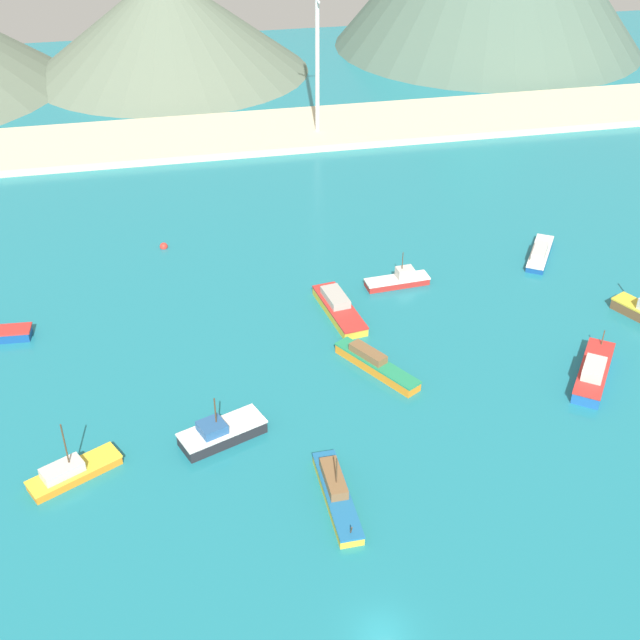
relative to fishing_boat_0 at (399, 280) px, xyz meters
The scene contains 13 objects.
ground 23.01m from the fishing_boat_0, 131.25° to the right, with size 260.00×280.00×0.50m.
fishing_boat_0 is the anchor object (origin of this frame).
fishing_boat_1 36.83m from the fishing_boat_0, 114.74° to the right, with size 2.25×10.67×4.66m.
fishing_boat_2 9.83m from the fishing_boat_0, 151.29° to the right, with size 4.41×11.03×2.04m.
fishing_boat_4 26.52m from the fishing_boat_0, 57.37° to the right, with size 8.44×10.12×2.92m.
fishing_boat_5 45.94m from the fishing_boat_0, 145.38° to the right, with size 8.51×5.99×6.22m.
fishing_boat_6 17.78m from the fishing_boat_0, 114.31° to the right, with size 7.19×10.36×2.03m.
fishing_boat_8 19.95m from the fishing_boat_0, ahead, with size 6.99×9.16×1.91m.
fishing_boat_9 33.92m from the fishing_boat_0, 135.70° to the right, with size 8.71×5.84×5.07m.
buoy_1 31.76m from the fishing_boat_0, 150.66° to the left, with size 1.05×1.05×1.05m.
beach_strip 55.31m from the fishing_boat_0, 105.91° to the left, with size 247.00×19.12×1.20m, color beige.
hill_central 96.68m from the fishing_boat_0, 103.24° to the left, with size 57.51×57.51×20.54m.
radio_tower 53.54m from the fishing_boat_0, 89.62° to the left, with size 3.64×2.91×36.40m.
Camera 1 is at (-12.15, -35.89, 52.37)m, focal length 46.48 mm.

